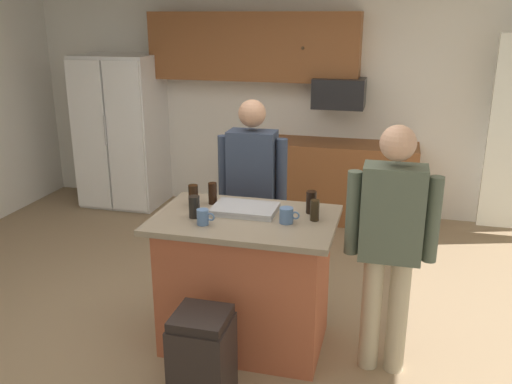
% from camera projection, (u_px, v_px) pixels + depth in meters
% --- Properties ---
extents(floor, '(7.04, 7.04, 0.00)m').
position_uv_depth(floor, '(218.00, 319.00, 4.29)').
color(floor, '#937A5B').
rests_on(floor, ground).
extents(back_wall, '(6.40, 0.10, 2.60)m').
position_uv_depth(back_wall, '(290.00, 101.00, 6.47)').
color(back_wall, white).
rests_on(back_wall, ground).
extents(cabinet_run_upper, '(2.40, 0.38, 0.75)m').
position_uv_depth(cabinet_run_upper, '(253.00, 46.00, 6.19)').
color(cabinet_run_upper, brown).
extents(cabinet_run_lower, '(1.80, 0.63, 0.90)m').
position_uv_depth(cabinet_run_lower, '(335.00, 181.00, 6.29)').
color(cabinet_run_lower, brown).
rests_on(cabinet_run_lower, ground).
extents(refrigerator, '(0.93, 0.76, 1.82)m').
position_uv_depth(refrigerator, '(122.00, 131.00, 6.68)').
color(refrigerator, white).
rests_on(refrigerator, ground).
extents(microwave_over_range, '(0.56, 0.40, 0.32)m').
position_uv_depth(microwave_over_range, '(339.00, 93.00, 6.00)').
color(microwave_over_range, black).
extents(kitchen_island, '(1.23, 0.83, 0.97)m').
position_uv_depth(kitchen_island, '(245.00, 280.00, 3.86)').
color(kitchen_island, '#AD5638').
rests_on(kitchen_island, ground).
extents(person_host_foreground, '(0.57, 0.22, 1.65)m').
position_uv_depth(person_host_foreground, '(252.00, 186.00, 4.44)').
color(person_host_foreground, '#383842').
rests_on(person_host_foreground, ground).
extents(person_elder_center, '(0.57, 0.22, 1.66)m').
position_uv_depth(person_elder_center, '(391.00, 236.00, 3.42)').
color(person_elder_center, tan).
rests_on(person_elder_center, ground).
extents(glass_stout_tall, '(0.06, 0.06, 0.14)m').
position_uv_depth(glass_stout_tall, '(315.00, 210.00, 3.63)').
color(glass_stout_tall, black).
rests_on(glass_stout_tall, kitchen_island).
extents(mug_ceramic_white, '(0.13, 0.09, 0.10)m').
position_uv_depth(mug_ceramic_white, '(287.00, 215.00, 3.59)').
color(mug_ceramic_white, '#4C6B99').
rests_on(mug_ceramic_white, kitchen_island).
extents(glass_short_whisky, '(0.06, 0.06, 0.16)m').
position_uv_depth(glass_short_whisky, '(213.00, 193.00, 3.95)').
color(glass_short_whisky, black).
rests_on(glass_short_whisky, kitchen_island).
extents(mug_blue_stoneware, '(0.12, 0.08, 0.10)m').
position_uv_depth(mug_blue_stoneware, '(203.00, 217.00, 3.56)').
color(mug_blue_stoneware, '#4C6B99').
rests_on(mug_blue_stoneware, kitchen_island).
extents(glass_dark_ale, '(0.07, 0.07, 0.15)m').
position_uv_depth(glass_dark_ale, '(194.00, 207.00, 3.68)').
color(glass_dark_ale, black).
rests_on(glass_dark_ale, kitchen_island).
extents(tumbler_amber, '(0.07, 0.07, 0.16)m').
position_uv_depth(tumbler_amber, '(311.00, 202.00, 3.76)').
color(tumbler_amber, black).
rests_on(tumbler_amber, kitchen_island).
extents(glass_pilsner, '(0.07, 0.07, 0.15)m').
position_uv_depth(glass_pilsner, '(193.00, 195.00, 3.91)').
color(glass_pilsner, black).
rests_on(glass_pilsner, kitchen_island).
extents(serving_tray, '(0.44, 0.30, 0.04)m').
position_uv_depth(serving_tray, '(245.00, 209.00, 3.80)').
color(serving_tray, '#B7B7BC').
rests_on(serving_tray, kitchen_island).
extents(trash_bin, '(0.34, 0.34, 0.61)m').
position_uv_depth(trash_bin, '(202.00, 359.00, 3.29)').
color(trash_bin, black).
rests_on(trash_bin, ground).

